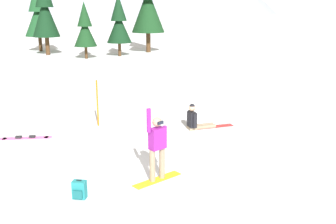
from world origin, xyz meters
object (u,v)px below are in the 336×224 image
(backpack_teal, at_px, (79,190))
(pine_tree_short, at_px, (148,2))
(pine_tree_slender, at_px, (119,22))
(pine_tree_broad, at_px, (45,9))
(pine_tree_tall, at_px, (38,13))
(snowboarder_midground, at_px, (196,120))
(pine_tree_twin, at_px, (85,28))
(trail_marker_pole, at_px, (97,103))
(loose_snowboard_near_right, at_px, (26,138))
(snowboarder_foreground, at_px, (157,146))

(backpack_teal, relative_size, pine_tree_short, 0.06)
(pine_tree_short, bearing_deg, pine_tree_slender, -146.08)
(backpack_teal, xyz_separation_m, pine_tree_broad, (-0.02, 29.07, 3.74))
(backpack_teal, relative_size, pine_tree_tall, 0.07)
(snowboarder_midground, distance_m, pine_tree_broad, 25.41)
(pine_tree_twin, bearing_deg, pine_tree_broad, 130.12)
(trail_marker_pole, xyz_separation_m, pine_tree_twin, (1.73, 19.68, 1.65))
(trail_marker_pole, relative_size, pine_tree_tall, 0.27)
(pine_tree_short, bearing_deg, pine_tree_tall, 157.95)
(loose_snowboard_near_right, distance_m, pine_tree_slender, 22.69)
(snowboarder_midground, height_order, pine_tree_slender, pine_tree_slender)
(backpack_teal, relative_size, pine_tree_slender, 0.09)
(snowboarder_midground, relative_size, loose_snowboard_near_right, 1.00)
(snowboarder_midground, bearing_deg, trail_marker_pole, 156.44)
(trail_marker_pole, height_order, pine_tree_twin, pine_tree_twin)
(snowboarder_foreground, xyz_separation_m, snowboarder_midground, (2.60, 3.92, -0.60))
(backpack_teal, height_order, pine_tree_tall, pine_tree_tall)
(snowboarder_foreground, height_order, trail_marker_pole, snowboarder_foreground)
(snowboarder_midground, distance_m, pine_tree_slender, 22.17)
(pine_tree_broad, bearing_deg, pine_tree_tall, 100.06)
(trail_marker_pole, xyz_separation_m, pine_tree_slender, (4.70, 20.51, 2.01))
(snowboarder_midground, xyz_separation_m, trail_marker_pole, (-3.39, 1.48, 0.54))
(loose_snowboard_near_right, bearing_deg, trail_marker_pole, 16.75)
(snowboarder_foreground, relative_size, backpack_teal, 4.19)
(pine_tree_short, relative_size, pine_tree_tall, 1.28)
(snowboarder_foreground, height_order, pine_tree_slender, pine_tree_slender)
(backpack_teal, relative_size, pine_tree_broad, 0.07)
(backpack_teal, xyz_separation_m, pine_tree_tall, (-0.60, 32.38, 3.33))
(snowboarder_foreground, distance_m, pine_tree_twin, 25.15)
(pine_tree_slender, bearing_deg, snowboarder_midground, -93.43)
(pine_tree_broad, height_order, pine_tree_slender, pine_tree_broad)
(loose_snowboard_near_right, xyz_separation_m, backpack_teal, (1.35, -5.05, 0.19))
(loose_snowboard_near_right, bearing_deg, pine_tree_broad, 86.83)
(trail_marker_pole, bearing_deg, snowboarder_foreground, -81.67)
(backpack_teal, xyz_separation_m, pine_tree_slender, (5.95, 26.34, 2.67))
(loose_snowboard_near_right, height_order, pine_tree_slender, pine_tree_slender)
(loose_snowboard_near_right, xyz_separation_m, trail_marker_pole, (2.60, 0.78, 0.85))
(pine_tree_broad, height_order, pine_tree_short, pine_tree_short)
(pine_tree_short, bearing_deg, loose_snowboard_near_right, -114.04)
(backpack_teal, relative_size, trail_marker_pole, 0.27)
(loose_snowboard_near_right, height_order, pine_tree_twin, pine_tree_twin)
(backpack_teal, distance_m, pine_tree_twin, 25.80)
(snowboarder_midground, relative_size, trail_marker_pole, 1.03)
(backpack_teal, distance_m, pine_tree_broad, 29.31)
(backpack_teal, relative_size, pine_tree_twin, 0.10)
(pine_tree_tall, bearing_deg, pine_tree_twin, -62.42)
(pine_tree_short, xyz_separation_m, pine_tree_slender, (-3.14, -2.11, -1.67))
(pine_tree_broad, xyz_separation_m, pine_tree_slender, (5.97, -2.73, -1.07))
(snowboarder_foreground, bearing_deg, trail_marker_pole, 98.33)
(pine_tree_short, bearing_deg, pine_tree_broad, 176.09)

